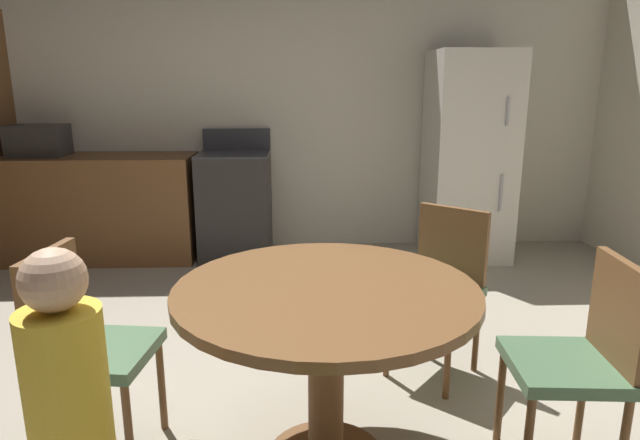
{
  "coord_description": "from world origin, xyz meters",
  "views": [
    {
      "loc": [
        0.16,
        -2.12,
        1.5
      ],
      "look_at": [
        0.28,
        0.82,
        0.76
      ],
      "focal_mm": 30.69,
      "sensor_mm": 36.0,
      "label": 1
    }
  ],
  "objects": [
    {
      "name": "kitchen_counter",
      "position": [
        -1.76,
        2.56,
        0.45
      ],
      "size": [
        2.03,
        0.6,
        0.9
      ],
      "primitive_type": "cube",
      "color": "brown",
      "rests_on": "ground"
    },
    {
      "name": "chair_west",
      "position": [
        -0.7,
        -0.09,
        0.5
      ],
      "size": [
        0.45,
        0.45,
        0.87
      ],
      "rotation": [
        0.0,
        0.0,
        6.16
      ],
      "color": "brown",
      "rests_on": "ground"
    },
    {
      "name": "ground_plane",
      "position": [
        0.0,
        0.0,
        0.0
      ],
      "size": [
        14.0,
        14.0,
        0.0
      ],
      "primitive_type": "plane",
      "color": "#A89E89"
    },
    {
      "name": "microwave",
      "position": [
        -2.01,
        2.56,
        1.03
      ],
      "size": [
        0.44,
        0.32,
        0.26
      ],
      "primitive_type": "cube",
      "color": "#2D2B28",
      "rests_on": "kitchen_counter"
    },
    {
      "name": "dining_table",
      "position": [
        0.26,
        -0.21,
        0.6
      ],
      "size": [
        1.14,
        1.14,
        0.76
      ],
      "color": "brown",
      "rests_on": "ground"
    },
    {
      "name": "chair_northeast",
      "position": [
        0.89,
        0.53,
        0.5
      ],
      "size": [
        0.56,
        0.56,
        0.87
      ],
      "rotation": [
        0.0,
        0.0,
        4.0
      ],
      "color": "brown",
      "rests_on": "ground"
    },
    {
      "name": "chair_east",
      "position": [
        1.23,
        -0.28,
        0.5
      ],
      "size": [
        0.43,
        0.43,
        0.87
      ],
      "rotation": [
        0.0,
        0.0,
        3.07
      ],
      "color": "brown",
      "rests_on": "ground"
    },
    {
      "name": "refrigerator",
      "position": [
        1.62,
        2.51,
        0.88
      ],
      "size": [
        0.68,
        0.68,
        1.76
      ],
      "color": "silver",
      "rests_on": "ground"
    },
    {
      "name": "oven_range",
      "position": [
        -0.39,
        2.56,
        0.47
      ],
      "size": [
        0.6,
        0.6,
        1.1
      ],
      "color": "#2D2B28",
      "rests_on": "ground"
    },
    {
      "name": "person_child",
      "position": [
        -0.47,
        -0.77,
        0.58
      ],
      "size": [
        0.31,
        0.31,
        1.09
      ],
      "rotation": [
        0.0,
        0.0,
        6.94
      ],
      "color": "#3D4C84",
      "rests_on": "ground"
    },
    {
      "name": "wall_back",
      "position": [
        0.0,
        2.96,
        1.35
      ],
      "size": [
        6.15,
        0.12,
        2.7
      ],
      "primitive_type": "cube",
      "color": "silver",
      "rests_on": "ground"
    }
  ]
}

